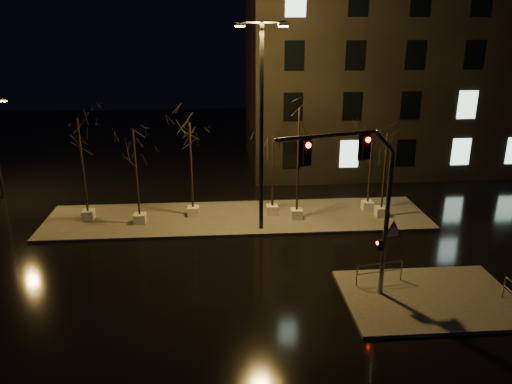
{
  "coord_description": "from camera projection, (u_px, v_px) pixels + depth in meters",
  "views": [
    {
      "loc": [
        -1.01,
        -20.92,
        10.89
      ],
      "look_at": [
        0.8,
        2.6,
        2.8
      ],
      "focal_mm": 35.0,
      "sensor_mm": 36.0,
      "label": 1
    }
  ],
  "objects": [
    {
      "name": "median",
      "position": [
        238.0,
        218.0,
        28.97
      ],
      "size": [
        22.0,
        5.0,
        0.15
      ],
      "primitive_type": "cube",
      "color": "#4C4844",
      "rests_on": "ground"
    },
    {
      "name": "guard_rail_a",
      "position": [
        380.0,
        270.0,
        21.44
      ],
      "size": [
        2.13,
        0.4,
        0.93
      ],
      "rotation": [
        0.0,
        0.0,
        0.17
      ],
      "color": "#595C60",
      "rests_on": "sidewalk_corner"
    },
    {
      "name": "building",
      "position": [
        409.0,
        67.0,
        38.9
      ],
      "size": [
        25.0,
        12.0,
        15.0
      ],
      "primitive_type": "cube",
      "color": "black",
      "rests_on": "ground"
    },
    {
      "name": "ground",
      "position": [
        243.0,
        267.0,
        23.34
      ],
      "size": [
        90.0,
        90.0,
        0.0
      ],
      "primitive_type": "plane",
      "color": "black",
      "rests_on": "ground"
    },
    {
      "name": "tree_4",
      "position": [
        299.0,
        134.0,
        27.1
      ],
      "size": [
        1.8,
        1.8,
        6.49
      ],
      "color": "silver",
      "rests_on": "median"
    },
    {
      "name": "streetlight_main",
      "position": [
        262.0,
        115.0,
        25.35
      ],
      "size": [
        2.7,
        0.56,
        10.77
      ],
      "rotation": [
        0.0,
        0.0,
        0.1
      ],
      "color": "black",
      "rests_on": "median"
    },
    {
      "name": "tree_0",
      "position": [
        80.0,
        142.0,
        27.05
      ],
      "size": [
        1.8,
        1.8,
        6.01
      ],
      "color": "silver",
      "rests_on": "median"
    },
    {
      "name": "tree_6",
      "position": [
        386.0,
        152.0,
        27.8
      ],
      "size": [
        1.8,
        1.8,
        5.02
      ],
      "color": "silver",
      "rests_on": "median"
    },
    {
      "name": "tree_2",
      "position": [
        190.0,
        144.0,
        27.74
      ],
      "size": [
        1.8,
        1.8,
        5.64
      ],
      "color": "silver",
      "rests_on": "median"
    },
    {
      "name": "tree_5",
      "position": [
        371.0,
        155.0,
        28.86
      ],
      "size": [
        1.8,
        1.8,
        4.47
      ],
      "color": "silver",
      "rests_on": "median"
    },
    {
      "name": "sidewalk_corner",
      "position": [
        429.0,
        298.0,
        20.56
      ],
      "size": [
        7.0,
        5.0,
        0.15
      ],
      "primitive_type": "cube",
      "color": "#4C4844",
      "rests_on": "ground"
    },
    {
      "name": "tree_1",
      "position": [
        135.0,
        152.0,
        26.68
      ],
      "size": [
        1.8,
        1.8,
        5.43
      ],
      "color": "silver",
      "rests_on": "median"
    },
    {
      "name": "traffic_signal_mast",
      "position": [
        364.0,
        192.0,
        18.97
      ],
      "size": [
        5.52,
        1.62,
        6.97
      ],
      "rotation": [
        0.0,
        0.0,
        0.28
      ],
      "color": "#595C60",
      "rests_on": "sidewalk_corner"
    },
    {
      "name": "tree_3",
      "position": [
        273.0,
        154.0,
        28.13
      ],
      "size": [
        1.8,
        1.8,
        4.77
      ],
      "color": "silver",
      "rests_on": "median"
    }
  ]
}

